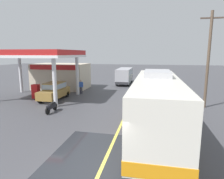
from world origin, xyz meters
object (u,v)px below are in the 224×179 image
(motorcycle_parked_forecourt, at_px, (51,107))
(car_trailing_behind_bus, at_px, (156,80))
(pedestrian_near_pump, at_px, (81,86))
(car_at_pump, at_px, (54,90))
(minibus_opposing_lane, at_px, (125,75))
(coach_bus_main, at_px, (157,105))

(motorcycle_parked_forecourt, relative_size, car_trailing_behind_bus, 0.43)
(pedestrian_near_pump, bearing_deg, car_at_pump, -114.31)
(pedestrian_near_pump, bearing_deg, minibus_opposing_lane, 64.87)
(coach_bus_main, bearing_deg, pedestrian_near_pump, 130.23)
(motorcycle_parked_forecourt, height_order, pedestrian_near_pump, pedestrian_near_pump)
(motorcycle_parked_forecourt, bearing_deg, car_trailing_behind_bus, 58.76)
(car_at_pump, xyz_separation_m, car_trailing_behind_bus, (10.54, 10.09, 0.00))
(car_at_pump, bearing_deg, car_trailing_behind_bus, 43.76)
(minibus_opposing_lane, relative_size, car_trailing_behind_bus, 1.46)
(car_at_pump, distance_m, motorcycle_parked_forecourt, 4.60)
(pedestrian_near_pump, bearing_deg, coach_bus_main, -49.77)
(car_trailing_behind_bus, bearing_deg, motorcycle_parked_forecourt, -121.24)
(motorcycle_parked_forecourt, height_order, car_trailing_behind_bus, car_trailing_behind_bus)
(car_at_pump, xyz_separation_m, minibus_opposing_lane, (5.64, 12.16, 0.46))
(coach_bus_main, bearing_deg, car_at_pump, 146.94)
(car_trailing_behind_bus, bearing_deg, car_at_pump, -136.24)
(minibus_opposing_lane, xyz_separation_m, car_trailing_behind_bus, (4.90, -2.07, -0.46))
(coach_bus_main, bearing_deg, minibus_opposing_lane, 103.68)
(car_trailing_behind_bus, bearing_deg, pedestrian_near_pump, -143.75)
(minibus_opposing_lane, height_order, pedestrian_near_pump, minibus_opposing_lane)
(car_at_pump, relative_size, minibus_opposing_lane, 0.69)
(car_at_pump, bearing_deg, motorcycle_parked_forecourt, -65.40)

